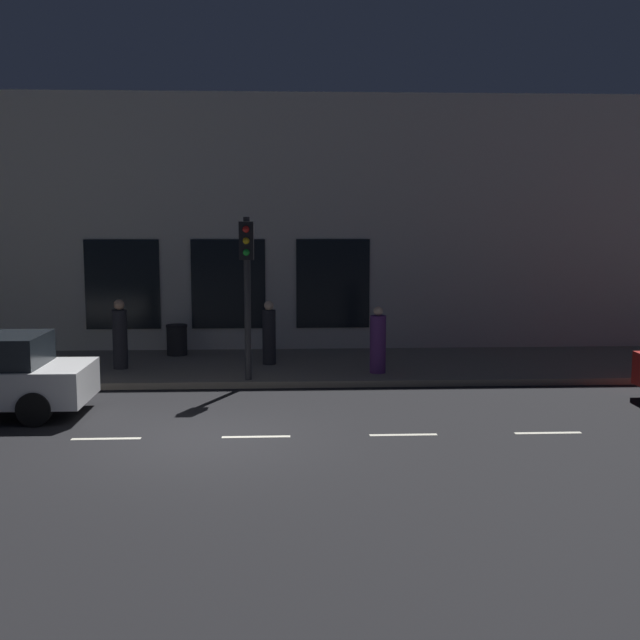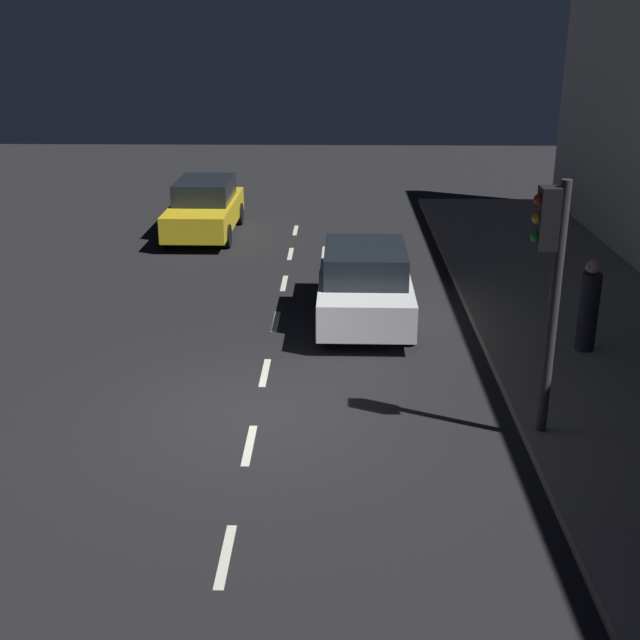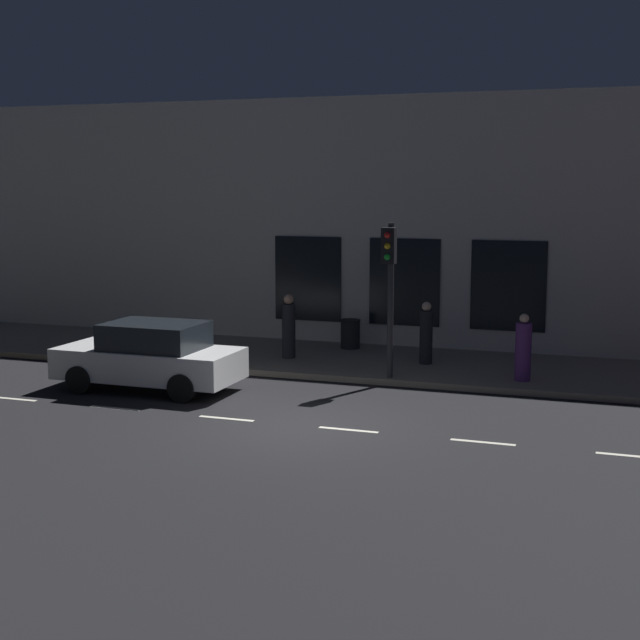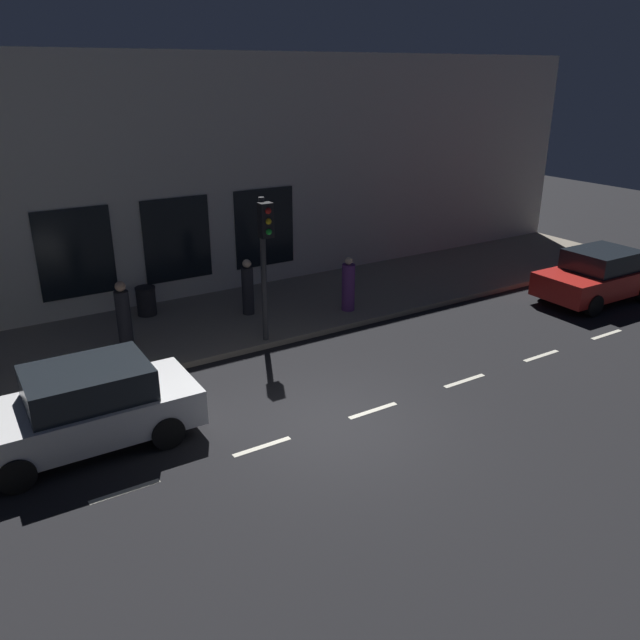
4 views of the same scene
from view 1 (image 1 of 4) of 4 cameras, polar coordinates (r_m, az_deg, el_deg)
The scene contains 9 objects.
ground_plane at distance 14.35m, azimuth -8.59°, elevation -8.25°, with size 60.00×60.00×0.00m, color black.
sidewalk at distance 20.40m, azimuth -6.83°, elevation -3.32°, with size 4.50×32.00×0.15m.
building_facade at distance 22.60m, azimuth -6.52°, elevation 6.65°, with size 0.65×32.00×7.17m.
lane_centre_line at distance 14.28m, azimuth -4.55°, elevation -8.24°, with size 0.12×27.20×0.01m.
traffic_light at distance 17.96m, azimuth -5.21°, elevation 3.56°, with size 0.49×0.32×3.68m.
pedestrian_0 at distance 20.16m, azimuth -3.63°, elevation -1.04°, with size 0.46×0.46×1.60m.
pedestrian_1 at distance 19.07m, azimuth 4.12°, elevation -1.60°, with size 0.41×0.41×1.59m.
pedestrian_2 at distance 20.13m, azimuth -13.99°, elevation -1.13°, with size 0.46×0.46×1.70m.
trash_bin at distance 21.83m, azimuth -10.10°, elevation -1.39°, with size 0.57×0.57×0.82m.
Camera 1 is at (-13.75, -1.46, 3.84)m, focal length 45.17 mm.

